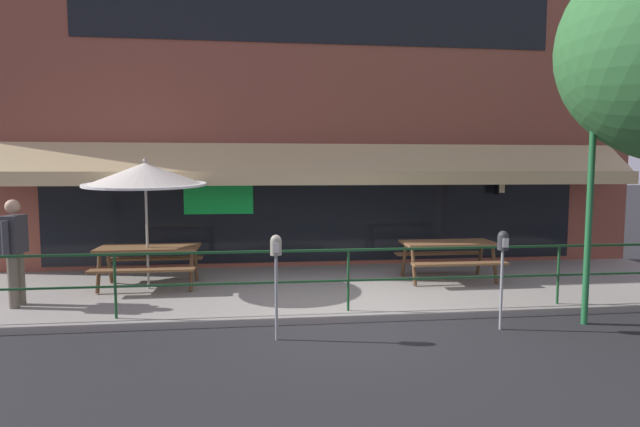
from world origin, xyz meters
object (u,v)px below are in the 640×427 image
object	(u,v)px
pedestrian_walking	(15,247)
parking_meter_far	(503,250)
patio_umbrella_left	(145,175)
parking_meter_near	(276,255)
picnic_table_centre	(449,250)
street_sign_pole	(592,166)
picnic_table_left	(149,255)

from	to	relation	value
pedestrian_walking	parking_meter_far	world-z (taller)	pedestrian_walking
patio_umbrella_left	parking_meter_near	size ratio (longest dim) A/B	1.67
parking_meter_near	parking_meter_far	xyz separation A→B (m)	(3.19, 0.06, 0.00)
parking_meter_near	parking_meter_far	distance (m)	3.19
picnic_table_centre	street_sign_pole	bearing A→B (deg)	-67.55
picnic_table_centre	parking_meter_far	bearing A→B (deg)	-95.65
parking_meter_far	picnic_table_centre	bearing A→B (deg)	84.35
picnic_table_left	parking_meter_near	world-z (taller)	parking_meter_near
parking_meter_near	street_sign_pole	world-z (taller)	street_sign_pole
pedestrian_walking	street_sign_pole	world-z (taller)	street_sign_pole
parking_meter_near	parking_meter_far	world-z (taller)	same
parking_meter_far	street_sign_pole	xyz separation A→B (m)	(1.36, 0.10, 1.18)
patio_umbrella_left	parking_meter_far	size ratio (longest dim) A/B	1.67
picnic_table_left	patio_umbrella_left	xyz separation A→B (m)	(-0.00, -0.11, 1.47)
street_sign_pole	parking_meter_far	bearing A→B (deg)	-175.84
parking_meter_far	pedestrian_walking	bearing A→B (deg)	166.70
picnic_table_left	street_sign_pole	world-z (taller)	street_sign_pole
picnic_table_left	parking_meter_far	world-z (taller)	parking_meter_far
street_sign_pole	picnic_table_centre	bearing A→B (deg)	112.45
picnic_table_left	street_sign_pole	size ratio (longest dim) A/B	0.40
picnic_table_left	parking_meter_far	size ratio (longest dim) A/B	1.27
picnic_table_left	pedestrian_walking	bearing A→B (deg)	-149.34
patio_umbrella_left	parking_meter_far	world-z (taller)	patio_umbrella_left
street_sign_pole	parking_meter_near	bearing A→B (deg)	-177.98
picnic_table_centre	patio_umbrella_left	world-z (taller)	patio_umbrella_left
pedestrian_walking	parking_meter_far	xyz separation A→B (m)	(7.26, -1.72, 0.09)
picnic_table_left	patio_umbrella_left	world-z (taller)	patio_umbrella_left
picnic_table_left	patio_umbrella_left	bearing A→B (deg)	-90.00
pedestrian_walking	parking_meter_far	bearing A→B (deg)	-13.30
street_sign_pole	picnic_table_left	bearing A→B (deg)	158.39
patio_umbrella_left	parking_meter_near	bearing A→B (deg)	-50.62
patio_umbrella_left	picnic_table_centre	bearing A→B (deg)	0.40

